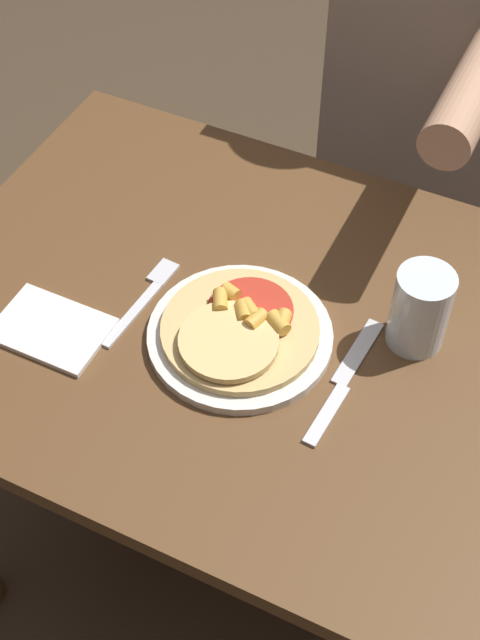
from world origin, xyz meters
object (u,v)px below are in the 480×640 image
Objects in this scene: dining_table at (266,382)px; drinking_glass at (420,309)px; pizza at (239,329)px; knife at (343,382)px; person_diner at (437,90)px; fork at (145,297)px; plate at (240,336)px.

dining_table is 0.27m from drinking_glass.
pizza reaches higher than knife.
person_diner reaches higher than drinking_glass.
drinking_glass is at bearing -75.44° from person_diner.
person_diner is at bearing 104.56° from drinking_glass.
fork is 0.66m from person_diner.
dining_table is at bearing 61.42° from pizza.
fork is (-0.18, -0.03, 0.13)m from dining_table.
plate is (-0.02, -0.04, 0.14)m from dining_table.
plate reaches higher than knife.
pizza reaches higher than plate.
pizza reaches higher than dining_table.
dining_table is at bearing -94.74° from person_diner.
fork and knife have the same top height.
knife is 1.85× the size of drinking_glass.
person_diner is (-0.08, 0.64, 0.01)m from knife.
pizza is 0.96× the size of knife.
pizza is (-0.02, -0.04, 0.16)m from dining_table.
plate is at bearing -153.90° from drinking_glass.
knife is at bearing -20.36° from dining_table.
drinking_glass is (0.19, 0.06, 0.19)m from dining_table.
knife is at bearing -1.90° from pizza.
drinking_glass is at bearing 62.36° from knife.
dining_table is at bearing -161.06° from drinking_glass.
person_diner is at bearing 97.03° from knife.
knife is at bearing -3.21° from plate.
drinking_glass is (0.06, 0.11, 0.06)m from knife.
drinking_glass reaches higher than knife.
drinking_glass reaches higher than fork.
plate is 2.08× the size of drinking_glass.
pizza is 0.17× the size of person_diner.
knife is (0.15, -0.01, -0.02)m from pizza.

